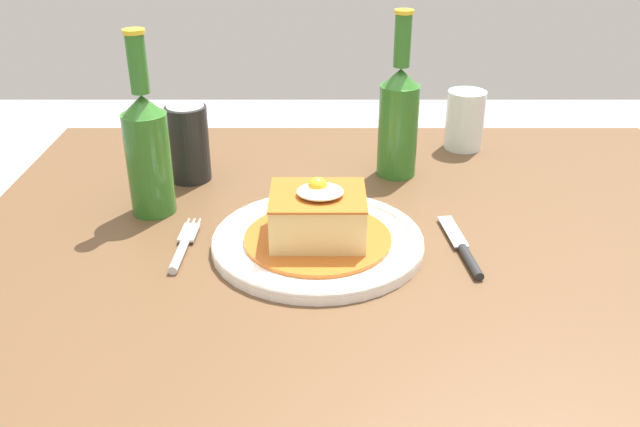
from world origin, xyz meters
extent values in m
cube|color=brown|center=(0.00, 0.00, 0.72)|extent=(1.12, 0.84, 0.04)
cylinder|color=brown|center=(-0.48, 0.34, 0.35)|extent=(0.07, 0.07, 0.70)
cylinder|color=brown|center=(0.48, 0.34, 0.35)|extent=(0.07, 0.07, 0.70)
cylinder|color=white|center=(-0.07, -0.06, 0.75)|extent=(0.28, 0.28, 0.01)
torus|color=white|center=(-0.07, -0.06, 0.75)|extent=(0.28, 0.28, 0.01)
cylinder|color=#B75B1E|center=(-0.07, -0.06, 0.75)|extent=(0.20, 0.20, 0.01)
cube|color=#DBB770|center=(-0.07, -0.06, 0.79)|extent=(0.12, 0.11, 0.06)
cube|color=#B75B1E|center=(-0.07, -0.06, 0.82)|extent=(0.12, 0.11, 0.00)
ellipsoid|color=white|center=(-0.06, -0.06, 0.83)|extent=(0.06, 0.05, 0.01)
sphere|color=yellow|center=(-0.07, -0.06, 0.83)|extent=(0.03, 0.03, 0.03)
cylinder|color=silver|center=(-0.25, -0.09, 0.75)|extent=(0.01, 0.08, 0.01)
cube|color=silver|center=(-0.24, -0.03, 0.75)|extent=(0.02, 0.05, 0.00)
cylinder|color=silver|center=(-0.24, 0.00, 0.75)|extent=(0.00, 0.03, 0.00)
cylinder|color=silver|center=(-0.24, 0.00, 0.75)|extent=(0.00, 0.03, 0.00)
cylinder|color=silver|center=(-0.25, 0.00, 0.75)|extent=(0.00, 0.03, 0.00)
cylinder|color=#262628|center=(0.13, -0.10, 0.75)|extent=(0.02, 0.08, 0.01)
cube|color=silver|center=(0.12, -0.02, 0.75)|extent=(0.03, 0.09, 0.00)
cylinder|color=black|center=(-0.27, 0.17, 0.80)|extent=(0.07, 0.07, 0.12)
cylinder|color=silver|center=(-0.27, 0.17, 0.86)|extent=(0.06, 0.06, 0.00)
cylinder|color=#2D6B23|center=(-0.31, 0.05, 0.82)|extent=(0.06, 0.06, 0.15)
cone|color=#2D6B23|center=(-0.31, 0.05, 0.90)|extent=(0.06, 0.06, 0.03)
cylinder|color=#2D6B23|center=(-0.31, 0.05, 0.96)|extent=(0.03, 0.03, 0.08)
cylinder|color=gold|center=(-0.31, 0.05, 1.00)|extent=(0.03, 0.03, 0.01)
cylinder|color=#2D6B23|center=(0.06, 0.19, 0.82)|extent=(0.06, 0.06, 0.15)
cone|color=#2D6B23|center=(0.06, 0.19, 0.90)|extent=(0.06, 0.06, 0.03)
cylinder|color=#2D6B23|center=(0.06, 0.19, 0.96)|extent=(0.03, 0.03, 0.08)
cylinder|color=gold|center=(0.06, 0.19, 1.00)|extent=(0.03, 0.03, 0.01)
cylinder|color=gold|center=(0.20, 0.31, 0.77)|extent=(0.06, 0.06, 0.06)
cylinder|color=silver|center=(0.20, 0.31, 0.79)|extent=(0.07, 0.07, 0.10)
camera|label=1|loc=(-0.06, -0.86, 1.19)|focal=38.60mm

